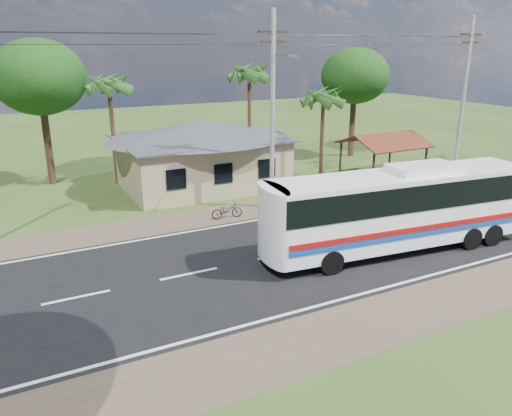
{
  "coord_description": "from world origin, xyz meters",
  "views": [
    {
      "loc": [
        -10.61,
        -18.16,
        9.13
      ],
      "look_at": [
        -0.84,
        1.0,
        2.09
      ],
      "focal_mm": 35.0,
      "sensor_mm": 36.0,
      "label": 1
    }
  ],
  "objects": [
    {
      "name": "tree_behind_house",
      "position": [
        -8.0,
        18.0,
        7.12
      ],
      "size": [
        6.0,
        6.0,
        9.61
      ],
      "color": "#47301E",
      "rests_on": "ground"
    },
    {
      "name": "concrete_barrier",
      "position": [
        12.0,
        5.6,
        0.45
      ],
      "size": [
        7.0,
        0.3,
        0.9
      ],
      "primitive_type": "cube",
      "color": "#9E9E99",
      "rests_on": "ground"
    },
    {
      "name": "motorcycle",
      "position": [
        -0.21,
        5.78,
        0.46
      ],
      "size": [
        1.8,
        0.8,
        0.92
      ],
      "primitive_type": "imported",
      "rotation": [
        0.0,
        0.0,
        1.46
      ],
      "color": "black",
      "rests_on": "ground"
    },
    {
      "name": "palm_mid",
      "position": [
        6.0,
        15.5,
        7.16
      ],
      "size": [
        2.8,
        2.8,
        8.2
      ],
      "color": "#47301E",
      "rests_on": "ground"
    },
    {
      "name": "coach_bus",
      "position": [
        5.15,
        -1.87,
        2.27
      ],
      "size": [
        13.0,
        3.98,
        3.97
      ],
      "rotation": [
        0.0,
        0.0,
        -0.1
      ],
      "color": "white",
      "rests_on": "ground"
    },
    {
      "name": "tree_behind_shed",
      "position": [
        16.0,
        16.0,
        6.68
      ],
      "size": [
        5.6,
        5.6,
        9.02
      ],
      "color": "#47301E",
      "rests_on": "ground"
    },
    {
      "name": "utility_poles",
      "position": [
        2.67,
        6.49,
        5.77
      ],
      "size": [
        32.8,
        2.22,
        11.0
      ],
      "color": "#9E9E99",
      "rests_on": "ground"
    },
    {
      "name": "road",
      "position": [
        0.0,
        0.0,
        0.01
      ],
      "size": [
        120.0,
        16.0,
        0.03
      ],
      "color": "black",
      "rests_on": "ground"
    },
    {
      "name": "person",
      "position": [
        14.33,
        5.3,
        0.78
      ],
      "size": [
        0.65,
        0.51,
        1.55
      ],
      "primitive_type": "imported",
      "rotation": [
        0.0,
        0.0,
        3.41
      ],
      "color": "navy",
      "rests_on": "ground"
    },
    {
      "name": "house",
      "position": [
        1.0,
        13.0,
        2.64
      ],
      "size": [
        12.4,
        10.0,
        5.0
      ],
      "color": "tan",
      "rests_on": "ground"
    },
    {
      "name": "palm_near",
      "position": [
        9.5,
        11.0,
        5.71
      ],
      "size": [
        2.8,
        2.8,
        6.7
      ],
      "color": "#47301E",
      "rests_on": "ground"
    },
    {
      "name": "palm_far",
      "position": [
        -4.0,
        16.0,
        6.68
      ],
      "size": [
        2.8,
        2.8,
        7.7
      ],
      "color": "#47301E",
      "rests_on": "ground"
    },
    {
      "name": "waiting_shed",
      "position": [
        13.0,
        8.5,
        2.73
      ],
      "size": [
        5.2,
        4.48,
        3.35
      ],
      "color": "#341F13",
      "rests_on": "ground"
    },
    {
      "name": "ground",
      "position": [
        0.0,
        0.0,
        0.0
      ],
      "size": [
        120.0,
        120.0,
        0.0
      ],
      "primitive_type": "plane",
      "color": "#2F4217",
      "rests_on": "ground"
    }
  ]
}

